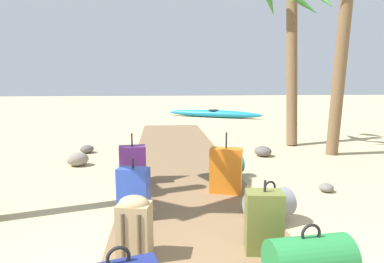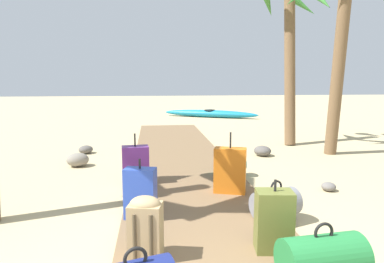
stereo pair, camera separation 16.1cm
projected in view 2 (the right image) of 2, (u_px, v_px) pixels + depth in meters
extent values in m
plane|color=tan|center=(186.00, 178.00, 5.76)|extent=(60.00, 60.00, 0.00)
cube|color=brown|center=(180.00, 161.00, 6.77)|extent=(1.82, 10.31, 0.08)
cylinder|color=#237538|center=(322.00, 258.00, 2.65)|extent=(0.68, 0.42, 0.36)
torus|color=black|center=(324.00, 232.00, 2.62)|extent=(0.17, 0.04, 0.16)
cube|color=olive|center=(274.00, 221.00, 3.10)|extent=(0.36, 0.27, 0.57)
cylinder|color=black|center=(275.00, 185.00, 3.05)|extent=(0.02, 0.02, 0.11)
cube|color=#6B2D84|center=(136.00, 165.00, 5.14)|extent=(0.41, 0.27, 0.57)
cylinder|color=black|center=(135.00, 140.00, 5.08)|extent=(0.02, 0.02, 0.19)
torus|color=black|center=(135.00, 258.00, 2.23)|extent=(0.16, 0.07, 0.16)
cube|color=tan|center=(146.00, 231.00, 2.97)|extent=(0.32, 0.27, 0.50)
ellipsoid|color=tan|center=(145.00, 204.00, 2.93)|extent=(0.31, 0.26, 0.14)
cylinder|color=brown|center=(135.00, 236.00, 2.87)|extent=(0.04, 0.04, 0.40)
cylinder|color=brown|center=(151.00, 237.00, 2.86)|extent=(0.04, 0.04, 0.40)
cylinder|color=slate|center=(276.00, 203.00, 3.88)|extent=(0.60, 0.48, 0.32)
torus|color=black|center=(276.00, 187.00, 3.85)|extent=(0.16, 0.08, 0.16)
cylinder|color=#197A7F|center=(231.00, 164.00, 5.78)|extent=(0.50, 0.34, 0.28)
torus|color=black|center=(231.00, 154.00, 5.76)|extent=(0.17, 0.05, 0.16)
cube|color=orange|center=(230.00, 170.00, 4.72)|extent=(0.48, 0.33, 0.63)
cylinder|color=black|center=(230.00, 140.00, 4.65)|extent=(0.02, 0.02, 0.22)
cube|color=#2847B7|center=(140.00, 193.00, 3.84)|extent=(0.38, 0.27, 0.58)
cylinder|color=black|center=(140.00, 164.00, 3.79)|extent=(0.02, 0.02, 0.11)
cylinder|color=brown|center=(290.00, 67.00, 8.56)|extent=(0.27, 0.70, 3.89)
cone|color=#387A33|center=(295.00, 0.00, 8.87)|extent=(1.23, 0.90, 1.05)
cylinder|color=brown|center=(339.00, 58.00, 7.17)|extent=(0.26, 0.54, 4.18)
ellipsoid|color=teal|center=(210.00, 114.00, 15.01)|extent=(4.04, 2.47, 0.33)
torus|color=black|center=(210.00, 110.00, 14.99)|extent=(0.66, 0.66, 0.05)
ellipsoid|color=#5B5651|center=(262.00, 151.00, 7.40)|extent=(0.47, 0.49, 0.22)
ellipsoid|color=slate|center=(329.00, 187.00, 5.06)|extent=(0.29, 0.29, 0.13)
ellipsoid|color=gray|center=(78.00, 160.00, 6.49)|extent=(0.47, 0.43, 0.26)
ellipsoid|color=#5B5651|center=(86.00, 149.00, 7.64)|extent=(0.43, 0.43, 0.18)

